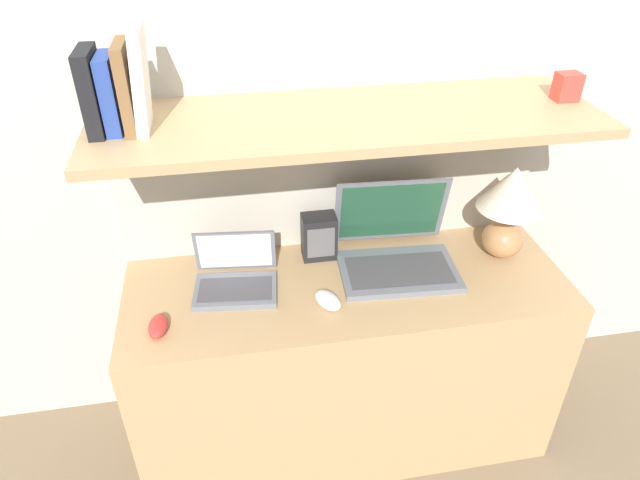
# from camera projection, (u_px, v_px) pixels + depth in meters

# --- Properties ---
(wall_back) EXTENTS (6.00, 0.05, 2.40)m
(wall_back) POSITION_uv_depth(u_px,v_px,m) (331.00, 99.00, 1.79)
(wall_back) COLOR beige
(wall_back) RESTS_ON ground_plane
(desk) EXTENTS (1.41, 0.50, 0.70)m
(desk) POSITION_uv_depth(u_px,v_px,m) (345.00, 363.00, 2.00)
(desk) COLOR tan
(desk) RESTS_ON ground_plane
(back_riser) EXTENTS (1.41, 0.04, 1.22)m
(back_riser) POSITION_uv_depth(u_px,v_px,m) (331.00, 260.00, 2.08)
(back_riser) COLOR beige
(back_riser) RESTS_ON ground_plane
(shelf) EXTENTS (1.41, 0.45, 0.03)m
(shelf) POSITION_uv_depth(u_px,v_px,m) (348.00, 119.00, 1.57)
(shelf) COLOR tan
(shelf) RESTS_ON back_riser
(table_lamp) EXTENTS (0.22, 0.22, 0.33)m
(table_lamp) POSITION_uv_depth(u_px,v_px,m) (510.00, 202.00, 1.83)
(table_lamp) COLOR #B27A4C
(table_lamp) RESTS_ON desk
(laptop_large) EXTENTS (0.40, 0.34, 0.27)m
(laptop_large) POSITION_uv_depth(u_px,v_px,m) (396.00, 250.00, 1.87)
(laptop_large) COLOR slate
(laptop_large) RESTS_ON desk
(laptop_small) EXTENTS (0.27, 0.22, 0.17)m
(laptop_small) POSITION_uv_depth(u_px,v_px,m) (235.00, 278.00, 1.77)
(laptop_small) COLOR slate
(laptop_small) RESTS_ON desk
(computer_mouse) EXTENTS (0.10, 0.12, 0.04)m
(computer_mouse) POSITION_uv_depth(u_px,v_px,m) (328.00, 300.00, 1.71)
(computer_mouse) COLOR white
(computer_mouse) RESTS_ON desk
(second_mouse) EXTENTS (0.06, 0.10, 0.04)m
(second_mouse) POSITION_uv_depth(u_px,v_px,m) (158.00, 326.00, 1.62)
(second_mouse) COLOR red
(second_mouse) RESTS_ON desk
(router_box) EXTENTS (0.11, 0.08, 0.16)m
(router_box) POSITION_uv_depth(u_px,v_px,m) (319.00, 236.00, 1.89)
(router_box) COLOR black
(router_box) RESTS_ON desk
(book_black) EXTENTS (0.04, 0.14, 0.21)m
(book_black) POSITION_uv_depth(u_px,v_px,m) (92.00, 92.00, 1.41)
(book_black) COLOR black
(book_black) RESTS_ON shelf
(book_blue) EXTENTS (0.04, 0.12, 0.19)m
(book_blue) POSITION_uv_depth(u_px,v_px,m) (110.00, 94.00, 1.42)
(book_blue) COLOR #284293
(book_blue) RESTS_ON shelf
(book_brown) EXTENTS (0.03, 0.15, 0.22)m
(book_brown) POSITION_uv_depth(u_px,v_px,m) (127.00, 87.00, 1.42)
(book_brown) COLOR brown
(book_brown) RESTS_ON shelf
(book_white) EXTENTS (0.05, 0.15, 0.26)m
(book_white) POSITION_uv_depth(u_px,v_px,m) (140.00, 79.00, 1.41)
(book_white) COLOR silver
(book_white) RESTS_ON shelf
(shelf_gadget) EXTENTS (0.07, 0.05, 0.08)m
(shelf_gadget) POSITION_uv_depth(u_px,v_px,m) (567.00, 87.00, 1.63)
(shelf_gadget) COLOR #CC3D33
(shelf_gadget) RESTS_ON shelf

